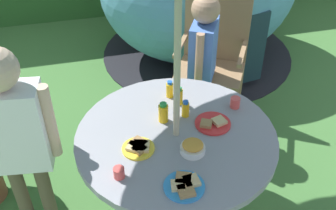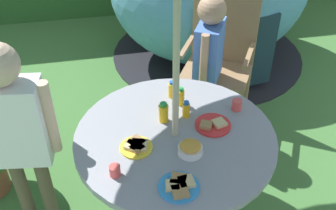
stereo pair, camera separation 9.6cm
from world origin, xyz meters
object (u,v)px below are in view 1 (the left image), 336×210
(child_in_white_shirt, at_px, (14,128))
(plate_near_right, at_px, (213,123))
(wooden_chair, at_px, (213,51))
(plate_far_left, at_px, (185,185))
(juice_bottle_far_right, at_px, (170,90))
(cup_near, at_px, (235,103))
(juice_bottle_center_front, at_px, (163,113))
(garden_table, at_px, (176,149))
(child_in_blue_shirt, at_px, (203,51))
(juice_bottle_center_back, at_px, (179,96))
(cup_far, at_px, (119,173))
(juice_bottle_mid_left, at_px, (185,109))
(plate_near_left, at_px, (138,147))
(snack_bowl, at_px, (193,148))

(child_in_white_shirt, bearing_deg, plate_near_right, 3.14)
(wooden_chair, xyz_separation_m, plate_far_left, (-0.66, -1.43, 0.13))
(juice_bottle_far_right, relative_size, cup_near, 1.70)
(plate_near_right, relative_size, juice_bottle_center_front, 1.64)
(wooden_chair, bearing_deg, child_in_white_shirt, -117.88)
(juice_bottle_far_right, relative_size, juice_bottle_center_front, 0.89)
(wooden_chair, relative_size, juice_bottle_far_right, 9.46)
(plate_far_left, relative_size, cup_near, 3.05)
(garden_table, bearing_deg, plate_far_left, -99.04)
(wooden_chair, distance_m, child_in_blue_shirt, 0.33)
(plate_far_left, height_order, juice_bottle_center_back, juice_bottle_center_back)
(child_in_blue_shirt, xyz_separation_m, plate_far_left, (-0.49, -1.19, -0.03))
(child_in_blue_shirt, xyz_separation_m, child_in_white_shirt, (-1.29, -0.69, 0.09))
(wooden_chair, relative_size, cup_near, 16.09)
(wooden_chair, bearing_deg, cup_far, -96.95)
(juice_bottle_mid_left, relative_size, cup_far, 1.83)
(plate_near_right, bearing_deg, wooden_chair, 70.11)
(juice_bottle_mid_left, bearing_deg, wooden_chair, 60.70)
(child_in_blue_shirt, xyz_separation_m, juice_bottle_mid_left, (-0.33, -0.65, 0.01))
(juice_bottle_center_front, height_order, cup_far, juice_bottle_center_front)
(wooden_chair, distance_m, child_in_white_shirt, 1.75)
(plate_far_left, distance_m, juice_bottle_mid_left, 0.56)
(plate_near_left, bearing_deg, cup_near, 19.07)
(garden_table, xyz_separation_m, wooden_chair, (0.60, 1.04, 0.00))
(child_in_white_shirt, xyz_separation_m, juice_bottle_mid_left, (0.96, 0.03, -0.08))
(child_in_white_shirt, height_order, plate_near_left, child_in_white_shirt)
(juice_bottle_center_front, bearing_deg, juice_bottle_far_right, 66.95)
(garden_table, relative_size, cup_far, 19.25)
(juice_bottle_far_right, bearing_deg, juice_bottle_center_back, -67.54)
(child_in_blue_shirt, distance_m, juice_bottle_center_back, 0.62)
(child_in_blue_shirt, distance_m, snack_bowl, 1.03)
(snack_bowl, relative_size, juice_bottle_far_right, 1.18)
(child_in_blue_shirt, bearing_deg, plate_near_right, 13.91)
(plate_near_left, distance_m, plate_near_right, 0.47)
(wooden_chair, distance_m, cup_near, 0.91)
(child_in_white_shirt, bearing_deg, garden_table, 0.00)
(plate_near_right, relative_size, juice_bottle_far_right, 1.84)
(snack_bowl, distance_m, juice_bottle_center_back, 0.44)
(snack_bowl, height_order, plate_far_left, snack_bowl)
(child_in_blue_shirt, xyz_separation_m, juice_bottle_center_front, (-0.47, -0.67, 0.02))
(child_in_white_shirt, bearing_deg, snack_bowl, -9.27)
(child_in_white_shirt, relative_size, plate_near_right, 6.31)
(child_in_white_shirt, bearing_deg, juice_bottle_far_right, 22.67)
(cup_far, bearing_deg, child_in_white_shirt, 144.48)
(wooden_chair, distance_m, snack_bowl, 1.33)
(plate_near_right, bearing_deg, child_in_blue_shirt, 76.00)
(garden_table, relative_size, child_in_blue_shirt, 0.97)
(plate_near_right, bearing_deg, juice_bottle_center_back, 119.80)
(juice_bottle_center_front, xyz_separation_m, juice_bottle_center_back, (0.13, 0.14, -0.00))
(plate_far_left, bearing_deg, snack_bowl, 64.06)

